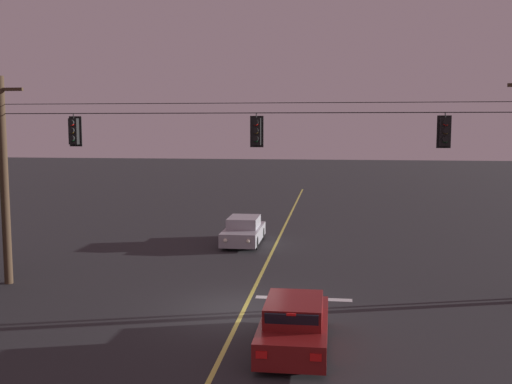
{
  "coord_description": "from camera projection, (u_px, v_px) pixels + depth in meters",
  "views": [
    {
      "loc": [
        2.86,
        -18.85,
        6.05
      ],
      "look_at": [
        0.0,
        3.16,
        3.59
      ],
      "focal_mm": 41.63,
      "sensor_mm": 36.0,
      "label": 1
    }
  ],
  "objects": [
    {
      "name": "traffic_light_left_inner",
      "position": [
        256.0,
        131.0,
        21.06
      ],
      "size": [
        0.48,
        0.41,
        1.22
      ],
      "color": "black"
    },
    {
      "name": "car_oncoming_lead",
      "position": [
        244.0,
        231.0,
        30.66
      ],
      "size": [
        1.8,
        4.42,
        1.39
      ],
      "color": "#A5A5AD",
      "rests_on": "ground"
    },
    {
      "name": "traffic_light_leftmost",
      "position": [
        74.0,
        131.0,
        21.93
      ],
      "size": [
        0.48,
        0.41,
        1.22
      ],
      "color": "black"
    },
    {
      "name": "stop_bar_paint",
      "position": [
        304.0,
        299.0,
        20.91
      ],
      "size": [
        3.4,
        0.36,
        0.01
      ],
      "primitive_type": "cube",
      "color": "silver",
      "rests_on": "ground"
    },
    {
      "name": "ground_plane",
      "position": [
        244.0,
        310.0,
        19.61
      ],
      "size": [
        180.0,
        180.0,
        0.0
      ],
      "primitive_type": "plane",
      "color": "#28282B"
    },
    {
      "name": "signal_span_assembly",
      "position": [
        252.0,
        180.0,
        21.29
      ],
      "size": [
        20.86,
        0.32,
        7.92
      ],
      "color": "#423021",
      "rests_on": "ground"
    },
    {
      "name": "lane_centre_stripe",
      "position": [
        270.0,
        257.0,
        27.65
      ],
      "size": [
        0.14,
        60.0,
        0.01
      ],
      "primitive_type": "cube",
      "color": "#D1C64C",
      "rests_on": "ground"
    },
    {
      "name": "traffic_light_centre",
      "position": [
        445.0,
        132.0,
        20.23
      ],
      "size": [
        0.48,
        0.41,
        1.22
      ],
      "color": "black"
    },
    {
      "name": "car_waiting_near_lane",
      "position": [
        294.0,
        325.0,
        16.2
      ],
      "size": [
        1.8,
        4.33,
        1.39
      ],
      "color": "maroon",
      "rests_on": "ground"
    }
  ]
}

